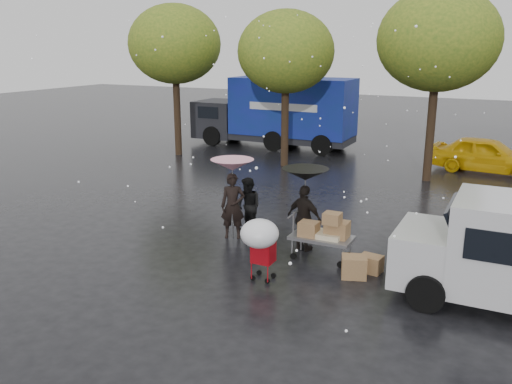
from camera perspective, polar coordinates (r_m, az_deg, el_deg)
The scene contains 13 objects.
ground at distance 13.51m, azimuth -0.28°, elevation -6.88°, with size 90.00×90.00×0.00m, color black.
person_pink at distance 14.58m, azimuth -2.46°, elevation -1.48°, with size 0.65×0.43×1.79m, color black.
person_middle at distance 14.89m, azimuth -0.81°, elevation -1.51°, with size 0.77×0.60×1.59m, color black.
person_black at distance 13.74m, azimuth 5.11°, elevation -2.76°, with size 1.00×0.42×1.71m, color black.
umbrella_pink at distance 14.30m, azimuth -2.51°, elevation 2.86°, with size 1.15×1.15×2.18m.
umbrella_black at distance 13.43m, azimuth 5.23°, elevation 1.86°, with size 1.17×1.17×2.14m.
vendor_cart at distance 13.23m, azimuth 7.27°, elevation -4.14°, with size 1.52×0.80×1.27m.
shopping_cart at distance 11.78m, azimuth 0.45°, elevation -4.74°, with size 0.84×0.84×1.46m.
blue_truck at distance 27.69m, azimuth 2.26°, elevation 8.37°, with size 8.30×2.60×3.50m.
box_ground_near at distance 12.53m, azimuth 10.28°, elevation -7.75°, with size 0.55×0.44×0.50m, color brown.
box_ground_far at distance 12.90m, azimuth 11.98°, elevation -7.40°, with size 0.51×0.39×0.39m, color brown.
yellow_taxi at distance 24.07m, azimuth 23.11°, elevation 3.61°, with size 1.72×4.28×1.46m, color #E0A90B.
tree_row at distance 22.03m, azimuth 10.69°, elevation 14.86°, with size 21.60×4.40×7.12m.
Camera 1 is at (5.61, -11.18, 5.11)m, focal length 38.00 mm.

